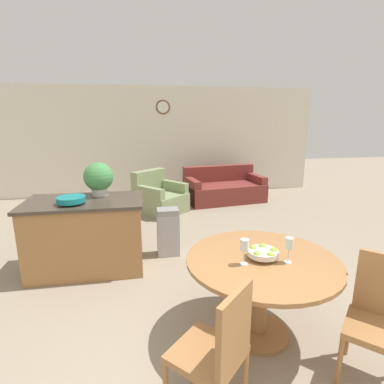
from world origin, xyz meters
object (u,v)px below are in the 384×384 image
(wine_glass_left, at_px, (245,246))
(kitchen_island, at_px, (87,235))
(teal_bowl, at_px, (71,200))
(trash_bin, at_px, (168,232))
(potted_plant, at_px, (99,178))
(dining_chair_near_left, at_px, (217,348))
(armchair, at_px, (159,198))
(dining_chair_near_right, at_px, (380,315))
(wine_glass_right, at_px, (289,244))
(dining_table, at_px, (261,276))
(couch, at_px, (224,189))
(fruit_bowl, at_px, (263,253))

(wine_glass_left, bearing_deg, kitchen_island, 132.87)
(teal_bowl, distance_m, trash_bin, 1.40)
(kitchen_island, relative_size, potted_plant, 3.27)
(dining_chair_near_left, relative_size, teal_bowl, 2.86)
(kitchen_island, relative_size, armchair, 1.18)
(dining_chair_near_right, xyz_separation_m, kitchen_island, (-2.39, 2.13, -0.05))
(kitchen_island, distance_m, armchair, 2.57)
(dining_chair_near_right, xyz_separation_m, wine_glass_right, (-0.50, 0.47, 0.39))
(kitchen_island, bearing_deg, wine_glass_left, -47.13)
(wine_glass_right, xyz_separation_m, teal_bowl, (-2.00, 1.51, 0.07))
(trash_bin, bearing_deg, kitchen_island, -166.98)
(dining_chair_near_left, bearing_deg, dining_table, 5.01)
(couch, distance_m, armchair, 1.69)
(potted_plant, distance_m, trash_bin, 1.22)
(kitchen_island, bearing_deg, teal_bowl, -126.60)
(dining_table, relative_size, wine_glass_right, 5.97)
(wine_glass_left, bearing_deg, dining_chair_near_left, -121.77)
(dining_chair_near_left, distance_m, fruit_bowl, 0.93)
(couch, bearing_deg, wine_glass_left, -112.39)
(dining_chair_near_right, distance_m, potted_plant, 3.29)
(wine_glass_right, xyz_separation_m, kitchen_island, (-1.89, 1.67, -0.45))
(potted_plant, xyz_separation_m, couch, (2.49, 2.73, -0.88))
(dining_chair_near_right, relative_size, trash_bin, 1.40)
(wine_glass_left, distance_m, couch, 4.76)
(potted_plant, relative_size, trash_bin, 0.65)
(wine_glass_right, relative_size, couch, 0.11)
(dining_chair_near_right, xyz_separation_m, couch, (0.26, 5.08, -0.24))
(dining_table, bearing_deg, dining_chair_near_left, -129.97)
(dining_chair_near_left, xyz_separation_m, dining_chair_near_right, (1.25, 0.11, 0.00))
(dining_chair_near_left, bearing_deg, wine_glass_right, -7.42)
(dining_chair_near_left, distance_m, dining_chair_near_right, 1.26)
(kitchen_island, bearing_deg, dining_chair_near_right, -41.72)
(wine_glass_left, bearing_deg, wine_glass_right, -4.92)
(fruit_bowl, xyz_separation_m, couch, (0.94, 4.50, -0.52))
(wine_glass_right, relative_size, potted_plant, 0.50)
(dining_chair_near_right, bearing_deg, armchair, -28.57)
(couch, bearing_deg, fruit_bowl, -110.25)
(couch, bearing_deg, teal_bowl, -140.22)
(fruit_bowl, bearing_deg, potted_plant, 131.09)
(potted_plant, bearing_deg, couch, 47.74)
(armchair, bearing_deg, kitchen_island, -155.99)
(fruit_bowl, bearing_deg, wine_glass_left, -159.68)
(dining_chair_near_left, relative_size, fruit_bowl, 3.61)
(wine_glass_right, bearing_deg, kitchen_island, 138.60)
(dining_chair_near_left, bearing_deg, teal_bowl, 75.97)
(wine_glass_right, bearing_deg, fruit_bowl, 149.64)
(dining_chair_near_right, relative_size, potted_plant, 2.16)
(kitchen_island, bearing_deg, trash_bin, 13.02)
(couch, xyz_separation_m, armchair, (-1.58, -0.62, 0.01))
(dining_chair_near_right, height_order, kitchen_island, dining_chair_near_right)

